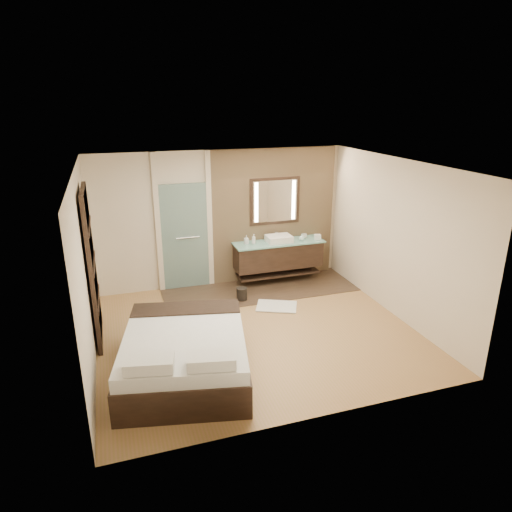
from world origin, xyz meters
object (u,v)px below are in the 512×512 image
object	(u,v)px
bed	(185,354)
waste_bin	(242,294)
vanity	(278,255)
mirror_unit	(275,201)

from	to	relation	value
bed	waste_bin	distance (m)	2.57
vanity	waste_bin	size ratio (longest dim) A/B	7.40
vanity	mirror_unit	xyz separation A→B (m)	(0.00, 0.24, 1.07)
bed	mirror_unit	bearing A→B (deg)	63.52
bed	waste_bin	size ratio (longest dim) A/B	9.39
vanity	bed	size ratio (longest dim) A/B	0.79
vanity	bed	distance (m)	3.71
vanity	waste_bin	world-z (taller)	vanity
vanity	bed	bearing A→B (deg)	-130.73
vanity	mirror_unit	distance (m)	1.10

